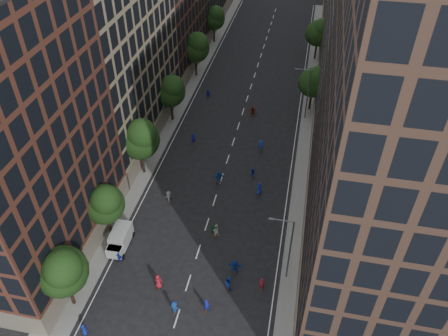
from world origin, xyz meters
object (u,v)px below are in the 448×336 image
skater_1 (207,305)px  skater_2 (228,283)px  skater_0 (84,330)px  streetlamp_far (307,91)px  cargo_van (120,239)px  streetlamp_near (288,247)px

skater_1 → skater_2: (1.68, 3.12, 0.07)m
skater_0 → skater_1: (11.32, 5.08, 0.15)m
streetlamp_far → skater_0: 48.08m
cargo_van → skater_2: size_ratio=2.29×
streetlamp_near → skater_0: size_ratio=5.99×
streetlamp_near → skater_1: (-7.55, -5.92, -4.27)m
cargo_van → skater_2: (13.80, -3.28, -0.26)m
streetlamp_near → streetlamp_far: size_ratio=1.00×
streetlamp_near → skater_0: 22.28m
skater_0 → skater_2: bearing=-138.5°
streetlamp_near → skater_1: size_ratio=5.03×
streetlamp_far → skater_2: streetlamp_far is taller
streetlamp_near → skater_2: streetlamp_near is taller
streetlamp_near → streetlamp_far: bearing=90.0°
skater_0 → skater_1: skater_1 is taller
skater_1 → skater_2: bearing=-107.7°
streetlamp_near → skater_2: 7.74m
skater_0 → streetlamp_far: bearing=-103.9°
skater_1 → skater_0: bearing=34.8°
streetlamp_near → skater_1: streetlamp_near is taller
streetlamp_near → skater_0: bearing=-149.8°
streetlamp_far → skater_1: streetlamp_far is taller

